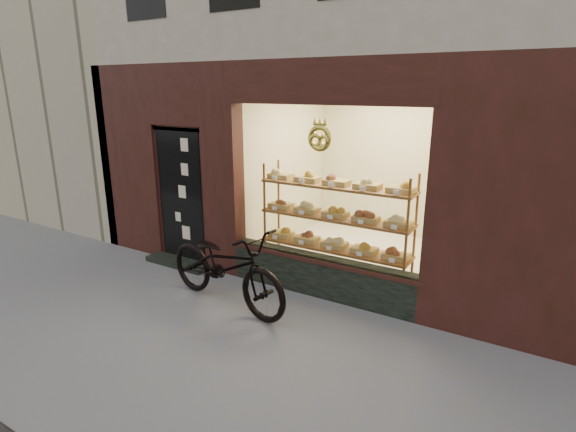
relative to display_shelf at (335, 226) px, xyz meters
The scene contains 4 objects.
ground 2.73m from the display_shelf, 100.01° to the right, with size 90.00×90.00×0.00m, color slate.
neighbor_left 11.08m from the display_shelf, 163.64° to the left, with size 12.00×7.00×9.00m, color #B4AB8C.
display_shelf is the anchor object (origin of this frame).
bicycle 1.65m from the display_shelf, 124.52° to the right, with size 0.72×2.06×1.08m, color black.
Camera 1 is at (3.01, -2.96, 2.76)m, focal length 28.00 mm.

